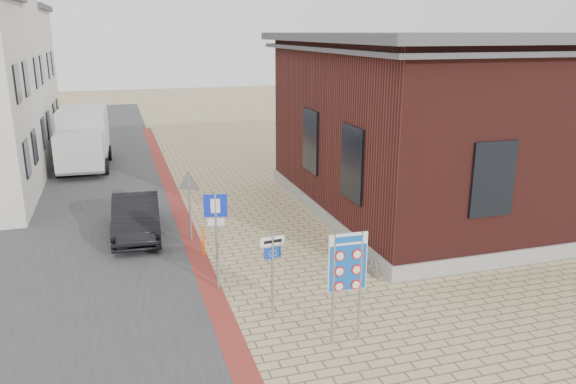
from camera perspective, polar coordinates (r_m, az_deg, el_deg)
ground at (r=14.46m, az=1.60°, el=-12.27°), size 120.00×120.00×0.00m
road_strip at (r=27.93m, az=-19.44°, el=0.90°), size 7.00×60.00×0.02m
curb_strip at (r=23.18m, az=-11.13°, el=-1.45°), size 0.60×40.00×0.02m
brick_building at (r=23.37m, az=17.35°, el=7.01°), size 13.00×13.00×6.80m
bike_rack at (r=17.10m, az=7.70°, el=-6.80°), size 0.08×1.80×0.60m
sedan at (r=20.15m, az=-15.17°, el=-2.25°), size 1.76×4.50×1.46m
box_truck at (r=30.87m, az=-20.09°, el=5.14°), size 2.64×5.81×2.99m
border_sign at (r=12.54m, az=6.07°, el=-7.38°), size 0.90×0.09×2.64m
essen_sign at (r=13.59m, az=-1.58°, el=-7.13°), size 0.62×0.11×2.30m
parking_sign at (r=15.06m, az=-7.32°, el=-3.12°), size 0.61×0.18×2.82m
yield_sign at (r=18.85m, az=-10.05°, el=0.28°), size 0.83×0.31×2.39m
bollard at (r=17.92m, az=-8.60°, el=-4.99°), size 0.09×0.09×0.97m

